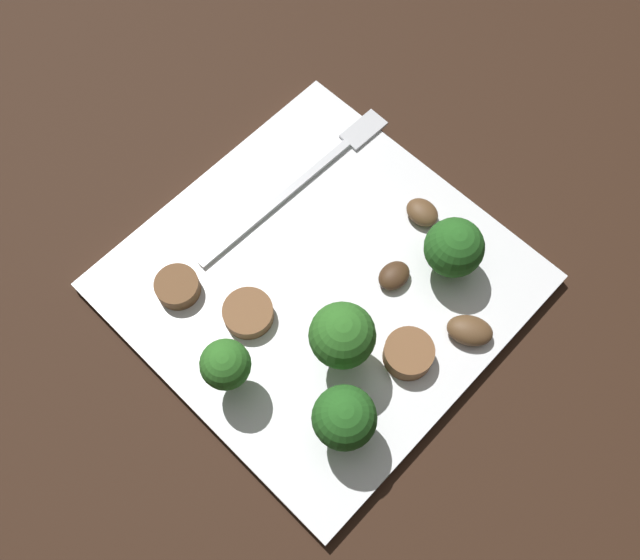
% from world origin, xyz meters
% --- Properties ---
extents(ground_plane, '(1.40, 1.40, 0.00)m').
position_xyz_m(ground_plane, '(0.00, 0.00, 0.00)').
color(ground_plane, black).
extents(plate, '(0.24, 0.24, 0.01)m').
position_xyz_m(plate, '(0.00, 0.00, 0.01)').
color(plate, white).
rests_on(plate, ground_plane).
extents(fork, '(0.18, 0.02, 0.00)m').
position_xyz_m(fork, '(0.05, 0.06, 0.01)').
color(fork, silver).
rests_on(fork, plate).
extents(broccoli_floret_0, '(0.04, 0.04, 0.06)m').
position_xyz_m(broccoli_floret_0, '(-0.03, -0.05, 0.05)').
color(broccoli_floret_0, '#347525').
rests_on(broccoli_floret_0, plate).
extents(broccoli_floret_1, '(0.03, 0.03, 0.05)m').
position_xyz_m(broccoli_floret_1, '(-0.09, -0.01, 0.04)').
color(broccoli_floret_1, '#347525').
rests_on(broccoli_floret_1, plate).
extents(broccoli_floret_2, '(0.04, 0.04, 0.05)m').
position_xyz_m(broccoli_floret_2, '(0.07, -0.06, 0.04)').
color(broccoli_floret_2, '#296420').
rests_on(broccoli_floret_2, plate).
extents(broccoli_floret_3, '(0.04, 0.04, 0.05)m').
position_xyz_m(broccoli_floret_3, '(-0.06, -0.08, 0.04)').
color(broccoli_floret_3, '#296420').
rests_on(broccoli_floret_3, plate).
extents(sausage_slice_0, '(0.04, 0.04, 0.02)m').
position_xyz_m(sausage_slice_0, '(0.00, -0.08, 0.02)').
color(sausage_slice_0, brown).
rests_on(sausage_slice_0, plate).
extents(sausage_slice_1, '(0.04, 0.04, 0.01)m').
position_xyz_m(sausage_slice_1, '(-0.05, 0.02, 0.02)').
color(sausage_slice_1, brown).
rests_on(sausage_slice_1, plate).
extents(sausage_slice_2, '(0.04, 0.04, 0.01)m').
position_xyz_m(sausage_slice_2, '(-0.07, 0.06, 0.02)').
color(sausage_slice_2, brown).
rests_on(sausage_slice_2, plate).
extents(mushroom_0, '(0.02, 0.02, 0.01)m').
position_xyz_m(mushroom_0, '(0.09, -0.02, 0.02)').
color(mushroom_0, brown).
rests_on(mushroom_0, plate).
extents(mushroom_2, '(0.02, 0.02, 0.01)m').
position_xyz_m(mushroom_2, '(0.04, -0.04, 0.02)').
color(mushroom_2, '#422B19').
rests_on(mushroom_2, plate).
extents(mushroom_4, '(0.03, 0.04, 0.01)m').
position_xyz_m(mushroom_4, '(0.04, -0.10, 0.02)').
color(mushroom_4, brown).
rests_on(mushroom_4, plate).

